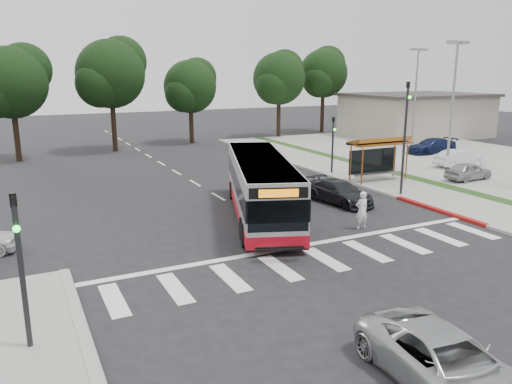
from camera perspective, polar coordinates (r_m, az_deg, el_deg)
ground at (r=23.63m, az=1.14°, el=-3.73°), size 140.00×140.00×0.00m
sidewalk_east at (r=35.93m, az=10.93°, el=2.16°), size 4.00×40.00×0.12m
curb_east at (r=34.77m, az=8.29°, el=1.92°), size 0.30×40.00×0.15m
curb_east_red at (r=27.36m, az=20.16°, el=-1.99°), size 0.32×6.00×0.15m
parking_lot at (r=45.43m, az=21.60°, el=3.81°), size 18.00×36.00×0.10m
commercial_building at (r=58.48m, az=17.78°, el=8.23°), size 14.00×10.00×4.40m
building_roof_cap at (r=58.33m, az=17.95°, el=10.52°), size 14.60×10.60×0.30m
crosswalk_ladder at (r=19.57m, az=7.93°, el=-7.60°), size 18.00×2.60×0.01m
bus_shelter at (r=33.19m, az=13.83°, el=5.10°), size 4.20×1.60×2.86m
traffic_signal_sw at (r=13.75m, az=-25.39°, el=-6.63°), size 0.18×0.37×4.20m
traffic_signal_ne_tall at (r=29.53m, az=16.70°, el=6.90°), size 0.18×0.37×6.50m
traffic_signal_ne_short at (r=35.11m, az=8.78°, el=5.99°), size 0.18×0.37×4.00m
lot_light_front at (r=38.52m, az=21.68°, el=10.99°), size 1.90×0.35×9.01m
lot_light_mid at (r=49.81m, az=17.83°, el=11.68°), size 1.90×0.35×9.01m
tree_ne_a at (r=54.89m, az=2.68°, el=12.93°), size 6.16×5.74×9.30m
tree_ne_b at (r=60.23m, az=7.75°, el=13.38°), size 6.16×5.74×10.02m
tree_north_a at (r=46.86m, az=-16.23°, el=12.95°), size 6.60×6.15×10.17m
tree_north_b at (r=50.84m, az=-7.48°, el=11.95°), size 5.72×5.33×8.43m
tree_north_c at (r=44.10m, az=-26.15°, el=11.29°), size 6.16×5.74×9.30m
transit_bus at (r=24.54m, az=0.53°, el=0.50°), size 6.20×11.55×2.94m
pedestrian at (r=23.27m, az=12.01°, el=-2.05°), size 0.65×0.43×1.76m
dark_sedan at (r=27.64m, az=9.51°, el=-0.01°), size 2.31×4.48×1.24m
silver_suv_south at (r=12.63m, az=20.85°, el=-17.75°), size 2.52×4.87×1.31m
parked_car_0 at (r=35.54m, az=23.10°, el=2.22°), size 3.52×1.58×1.18m
parked_car_1 at (r=40.26m, az=22.24°, el=3.58°), size 3.96×1.83×1.26m
parked_car_3 at (r=46.06m, az=19.43°, el=5.00°), size 4.61×2.11×1.31m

